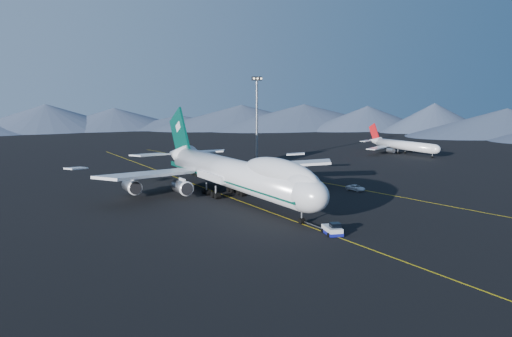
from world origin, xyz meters
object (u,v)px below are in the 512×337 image
pushback_tug (332,231)px  service_van (356,188)px  second_jet (402,145)px  boeing_747 (235,173)px  floodlight_mast (257,119)px

pushback_tug → service_van: 42.67m
pushback_tug → second_jet: second_jet is taller
second_jet → service_van: 83.74m
boeing_747 → second_jet: boeing_747 is taller
pushback_tug → service_van: pushback_tug is taller
boeing_747 → floodlight_mast: size_ratio=2.58×
service_van → second_jet: bearing=31.2°
pushback_tug → boeing_747: bearing=106.8°
floodlight_mast → pushback_tug: bearing=-111.5°
second_jet → floodlight_mast: size_ratio=1.33×
second_jet → service_van: (-64.77, -53.03, -2.52)m
boeing_747 → second_jet: 106.43m
second_jet → pushback_tug: bearing=-114.3°
boeing_747 → pushback_tug: (0.29, -35.28, -5.17)m
floodlight_mast → boeing_747: bearing=-123.5°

